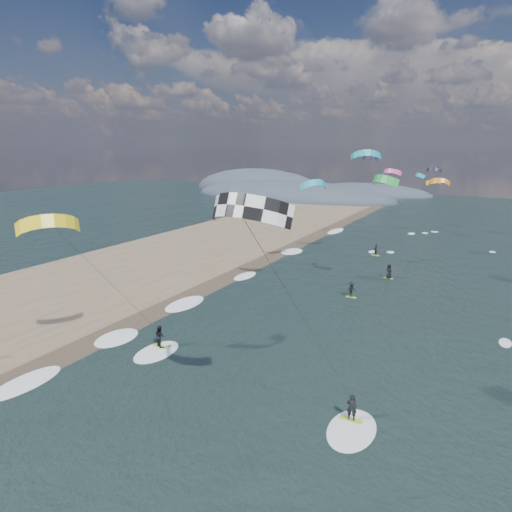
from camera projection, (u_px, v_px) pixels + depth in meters
The scene contains 9 objects.
ground at pixel (170, 417), 25.31m from camera, with size 260.00×260.00×0.00m, color black.
sand_strip at pixel (59, 296), 45.25m from camera, with size 26.00×240.00×0.00m, color brown.
wet_sand_strip at pixel (142, 319), 39.47m from camera, with size 3.00×240.00×0.00m, color #382D23.
coastal_hills at pixel (286, 194), 137.34m from camera, with size 80.00×41.00×15.00m.
kitesurfer_near_a at pixel (265, 260), 19.72m from camera, with size 7.65×8.30×14.18m.
kitesurfer_near_b at pixel (86, 264), 29.62m from camera, with size 6.87×9.39×11.98m.
far_kitesurfers at pixel (370, 275), 49.79m from camera, with size 5.34×19.67×1.75m.
bg_kite_field at pixel (392, 174), 68.24m from camera, with size 14.58×70.19×7.47m.
shoreline_surf at pixel (185, 305), 42.87m from camera, with size 2.40×79.40×0.11m.
Camera 1 is at (15.40, -16.56, 15.69)m, focal length 30.00 mm.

